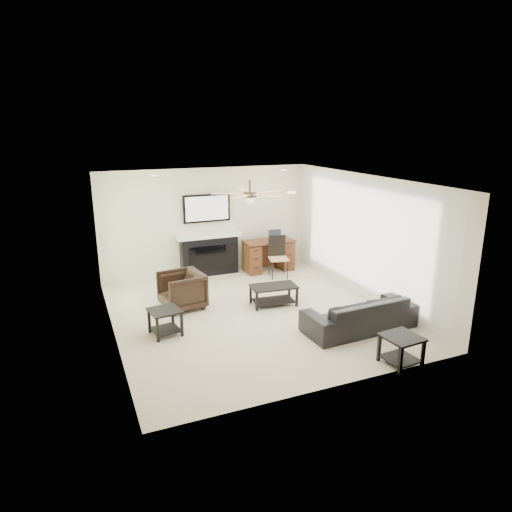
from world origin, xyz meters
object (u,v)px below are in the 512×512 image
object	(u,v)px
coffee_table	(274,295)
desk	(269,256)
armchair	(182,290)
sofa	(360,314)
fireplace_unit	(209,235)

from	to	relation	value
coffee_table	desk	distance (m)	2.23
desk	armchair	bearing A→B (deg)	-149.07
sofa	fireplace_unit	xyz separation A→B (m)	(-1.49, 3.93, 0.66)
sofa	armchair	xyz separation A→B (m)	(-2.60, 2.15, 0.07)
armchair	coffee_table	world-z (taller)	armchair
fireplace_unit	armchair	bearing A→B (deg)	-122.01
sofa	armchair	distance (m)	3.37
armchair	fireplace_unit	size ratio (longest dim) A/B	0.41
armchair	desk	world-z (taller)	desk
armchair	desk	size ratio (longest dim) A/B	0.65
sofa	armchair	world-z (taller)	armchair
coffee_table	fireplace_unit	distance (m)	2.52
coffee_table	desk	world-z (taller)	desk
coffee_table	desk	bearing A→B (deg)	74.08
sofa	desk	bearing A→B (deg)	-91.42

